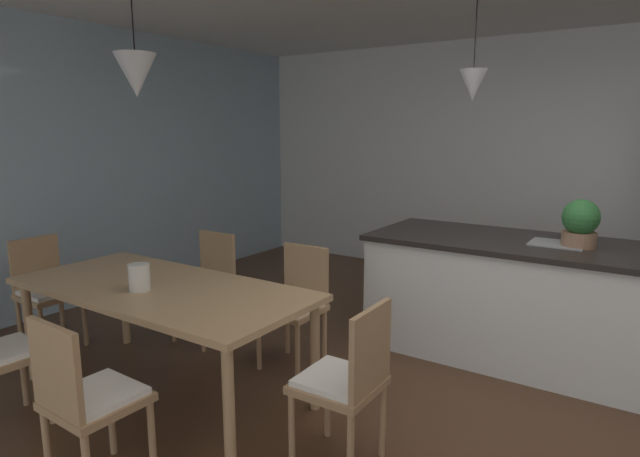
{
  "coord_description": "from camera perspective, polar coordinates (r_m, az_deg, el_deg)",
  "views": [
    {
      "loc": [
        0.67,
        -2.84,
        1.7
      ],
      "look_at": [
        -1.12,
        -0.15,
        1.09
      ],
      "focal_mm": 29.57,
      "sensor_mm": 36.0,
      "label": 1
    }
  ],
  "objects": [
    {
      "name": "chair_kitchen_end",
      "position": [
        2.74,
        2.93,
        -15.97
      ],
      "size": [
        0.41,
        0.41,
        0.87
      ],
      "color": "#A87F56",
      "rests_on": "ground_plane"
    },
    {
      "name": "chair_far_right",
      "position": [
        3.85,
        -2.63,
        -7.95
      ],
      "size": [
        0.4,
        0.4,
        0.87
      ],
      "color": "#A87F56",
      "rests_on": "ground_plane"
    },
    {
      "name": "pendant_over_island_main",
      "position": [
        4.19,
        16.22,
        14.66
      ],
      "size": [
        0.2,
        0.2,
        0.79
      ],
      "color": "black"
    },
    {
      "name": "pendant_over_table",
      "position": [
        3.47,
        -19.3,
        15.42
      ],
      "size": [
        0.25,
        0.25,
        0.8
      ],
      "color": "black"
    },
    {
      "name": "kitchen_island",
      "position": [
        4.25,
        20.67,
        -7.04
      ],
      "size": [
        2.2,
        0.97,
        0.91
      ],
      "color": "silver",
      "rests_on": "ground_plane"
    },
    {
      "name": "ground_plane",
      "position": [
        3.39,
        18.6,
        -20.47
      ],
      "size": [
        10.0,
        8.4,
        0.04
      ],
      "primitive_type": "cube",
      "color": "#4C301E"
    },
    {
      "name": "dining_table",
      "position": [
        3.52,
        -16.79,
        -6.93
      ],
      "size": [
        2.01,
        0.91,
        0.73
      ],
      "color": "tan",
      "rests_on": "ground_plane"
    },
    {
      "name": "vase_on_dining_table",
      "position": [
        3.42,
        -18.98,
        -5.01
      ],
      "size": [
        0.13,
        0.13,
        0.17
      ],
      "color": "silver",
      "rests_on": "dining_table"
    },
    {
      "name": "chair_window_end",
      "position": [
        4.68,
        -27.53,
        -5.81
      ],
      "size": [
        0.41,
        0.41,
        0.87
      ],
      "color": "#A87F56",
      "rests_on": "ground_plane"
    },
    {
      "name": "chair_far_left",
      "position": [
        4.42,
        -12.16,
        -5.72
      ],
      "size": [
        0.4,
        0.4,
        0.87
      ],
      "color": "#A87F56",
      "rests_on": "ground_plane"
    },
    {
      "name": "wall_back_kitchen",
      "position": [
        6.15,
        27.45,
        6.18
      ],
      "size": [
        10.0,
        0.12,
        2.7
      ],
      "primitive_type": "cube",
      "color": "white",
      "rests_on": "ground_plane"
    },
    {
      "name": "chair_near_right",
      "position": [
        2.8,
        -23.97,
        -16.31
      ],
      "size": [
        0.41,
        0.41,
        0.87
      ],
      "color": "#A87F56",
      "rests_on": "ground_plane"
    },
    {
      "name": "window_wall_left_glazing",
      "position": [
        5.53,
        -25.48,
        5.97
      ],
      "size": [
        0.06,
        8.4,
        2.7
      ],
      "primitive_type": "cube",
      "color": "#9EB7C6",
      "rests_on": "ground_plane"
    },
    {
      "name": "potted_plant_on_island",
      "position": [
        4.05,
        26.35,
        0.53
      ],
      "size": [
        0.25,
        0.25,
        0.33
      ],
      "color": "#8C664C",
      "rests_on": "kitchen_island"
    }
  ]
}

